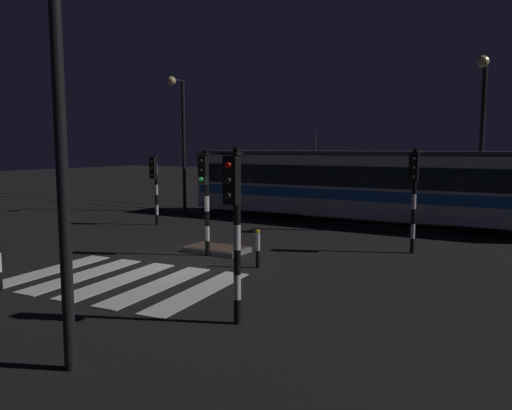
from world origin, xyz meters
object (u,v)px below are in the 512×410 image
(street_lamp_trackside_left, at_px, (180,128))
(bollard_island_edge, at_px, (258,248))
(traffic_light_corner_far_left, at_px, (155,179))
(tram, at_px, (367,184))
(traffic_light_corner_near_right, at_px, (234,209))
(street_lamp_near_kerb, at_px, (43,80))
(street_lamp_trackside_right, at_px, (482,123))
(traffic_light_median_centre, at_px, (205,187))
(traffic_light_corner_far_right, at_px, (414,185))

(street_lamp_trackside_left, height_order, bollard_island_edge, street_lamp_trackside_left)
(traffic_light_corner_far_left, distance_m, tram, 9.45)
(traffic_light_corner_near_right, xyz_separation_m, street_lamp_near_kerb, (-1.14, -3.16, 2.09))
(street_lamp_trackside_right, height_order, street_lamp_near_kerb, street_lamp_near_kerb)
(traffic_light_median_centre, xyz_separation_m, street_lamp_trackside_left, (-7.42, 8.07, 2.24))
(traffic_light_median_centre, distance_m, street_lamp_trackside_left, 11.19)
(traffic_light_corner_far_right, distance_m, traffic_light_corner_far_left, 11.16)
(traffic_light_corner_far_left, xyz_separation_m, street_lamp_trackside_right, (12.51, 4.54, 2.27))
(street_lamp_trackside_right, distance_m, tram, 5.40)
(street_lamp_trackside_right, xyz_separation_m, tram, (-4.69, 0.74, -2.57))
(traffic_light_corner_near_right, relative_size, street_lamp_near_kerb, 0.50)
(traffic_light_median_centre, distance_m, tram, 9.58)
(street_lamp_trackside_left, distance_m, tram, 10.04)
(traffic_light_corner_far_left, height_order, street_lamp_near_kerb, street_lamp_near_kerb)
(tram, height_order, bollard_island_edge, tram)
(bollard_island_edge, bearing_deg, tram, 90.02)
(traffic_light_median_centre, bearing_deg, street_lamp_near_kerb, -69.40)
(traffic_light_corner_far_right, xyz_separation_m, tram, (-3.32, 5.68, -0.47))
(street_lamp_trackside_left, bearing_deg, traffic_light_median_centre, -47.41)
(traffic_light_median_centre, bearing_deg, tram, 76.87)
(traffic_light_corner_far_right, bearing_deg, street_lamp_trackside_left, 161.08)
(bollard_island_edge, bearing_deg, traffic_light_corner_far_left, 149.92)
(tram, bearing_deg, street_lamp_trackside_left, -172.57)
(traffic_light_median_centre, relative_size, tram, 0.19)
(street_lamp_trackside_left, distance_m, bollard_island_edge, 13.43)
(traffic_light_corner_far_left, bearing_deg, traffic_light_corner_far_right, -2.03)
(traffic_light_corner_far_left, relative_size, street_lamp_near_kerb, 0.46)
(street_lamp_trackside_left, bearing_deg, traffic_light_corner_far_left, -66.33)
(street_lamp_near_kerb, relative_size, street_lamp_trackside_left, 0.97)
(traffic_light_corner_near_right, bearing_deg, street_lamp_near_kerb, -109.93)
(traffic_light_median_centre, distance_m, traffic_light_corner_near_right, 6.23)
(traffic_light_corner_far_right, xyz_separation_m, street_lamp_trackside_right, (1.36, 4.94, 2.11))
(street_lamp_near_kerb, bearing_deg, traffic_light_corner_far_left, 125.88)
(traffic_light_median_centre, height_order, street_lamp_trackside_left, street_lamp_trackside_left)
(traffic_light_corner_far_left, xyz_separation_m, street_lamp_near_kerb, (8.60, -11.89, 2.28))
(street_lamp_near_kerb, bearing_deg, traffic_light_median_centre, 110.60)
(traffic_light_median_centre, relative_size, traffic_light_corner_far_right, 0.99)
(street_lamp_near_kerb, distance_m, street_lamp_trackside_left, 19.00)
(street_lamp_trackside_right, bearing_deg, street_lamp_trackside_left, -177.96)
(traffic_light_median_centre, bearing_deg, traffic_light_corner_near_right, -48.91)
(traffic_light_corner_far_right, bearing_deg, tram, 120.34)
(street_lamp_trackside_right, relative_size, street_lamp_trackside_left, 0.97)
(tram, bearing_deg, street_lamp_near_kerb, -87.41)
(traffic_light_median_centre, height_order, traffic_light_corner_far_left, traffic_light_median_centre)
(traffic_light_corner_near_right, distance_m, traffic_light_corner_far_left, 13.09)
(street_lamp_trackside_right, bearing_deg, tram, 170.99)
(traffic_light_corner_near_right, bearing_deg, bollard_island_edge, 114.55)
(traffic_light_corner_near_right, height_order, tram, tram)
(street_lamp_trackside_left, bearing_deg, traffic_light_corner_near_right, -47.95)
(street_lamp_trackside_right, relative_size, tram, 0.39)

